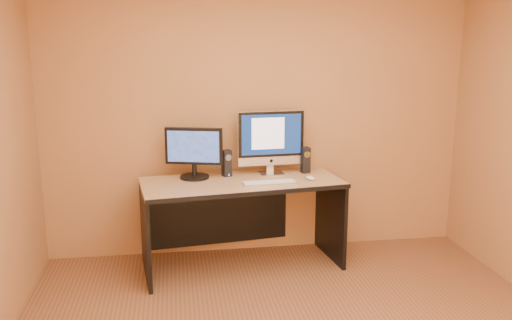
% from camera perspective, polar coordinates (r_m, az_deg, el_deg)
% --- Properties ---
extents(walls, '(4.00, 4.00, 2.60)m').
position_cam_1_polar(walls, '(3.19, 5.80, -0.68)').
color(walls, '#A16941').
rests_on(walls, ground).
extents(desk, '(1.82, 0.98, 0.81)m').
position_cam_1_polar(desk, '(4.90, -1.48, -6.75)').
color(desk, tan).
rests_on(desk, ground).
extents(imac, '(0.63, 0.27, 0.60)m').
position_cam_1_polar(imac, '(4.95, 1.65, 1.88)').
color(imac, '#BCBBC0').
rests_on(imac, desk).
extents(second_monitor, '(0.57, 0.39, 0.46)m').
position_cam_1_polar(second_monitor, '(4.84, -6.54, 0.71)').
color(second_monitor, black).
rests_on(second_monitor, desk).
extents(speaker_left, '(0.09, 0.10, 0.24)m').
position_cam_1_polar(speaker_left, '(4.92, -3.11, -0.34)').
color(speaker_left, black).
rests_on(speaker_left, desk).
extents(speaker_right, '(0.08, 0.09, 0.24)m').
position_cam_1_polar(speaker_right, '(5.06, 5.23, -0.00)').
color(speaker_right, black).
rests_on(speaker_right, desk).
extents(keyboard, '(0.48, 0.16, 0.02)m').
position_cam_1_polar(keyboard, '(4.69, 1.42, -2.36)').
color(keyboard, silver).
rests_on(keyboard, desk).
extents(mouse, '(0.09, 0.12, 0.04)m').
position_cam_1_polar(mouse, '(4.83, 5.74, -1.87)').
color(mouse, silver).
rests_on(mouse, desk).
extents(cable_a, '(0.13, 0.21, 0.01)m').
position_cam_1_polar(cable_a, '(5.10, 2.06, -1.18)').
color(cable_a, black).
rests_on(cable_a, desk).
extents(cable_b, '(0.07, 0.19, 0.01)m').
position_cam_1_polar(cable_b, '(5.11, 1.06, -1.15)').
color(cable_b, black).
rests_on(cable_b, desk).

